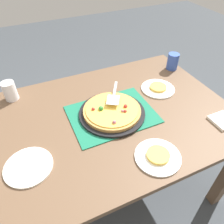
{
  "coord_description": "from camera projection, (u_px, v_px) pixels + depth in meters",
  "views": [
    {
      "loc": [
        0.38,
        0.84,
        1.59
      ],
      "look_at": [
        0.0,
        0.0,
        0.77
      ],
      "focal_mm": 34.66,
      "sensor_mm": 36.0,
      "label": 1
    }
  ],
  "objects": [
    {
      "name": "ground_plane",
      "position": [
        112.0,
        183.0,
        1.75
      ],
      "size": [
        8.0,
        8.0,
        0.0
      ],
      "primitive_type": "plane",
      "color": "#3D4247"
    },
    {
      "name": "dining_table",
      "position": [
        112.0,
        128.0,
        1.32
      ],
      "size": [
        1.4,
        1.0,
        0.75
      ],
      "color": "brown",
      "rests_on": "ground_plane"
    },
    {
      "name": "placemat",
      "position": [
        112.0,
        114.0,
        1.25
      ],
      "size": [
        0.48,
        0.36,
        0.01
      ],
      "primitive_type": "cube",
      "color": "#196B4C",
      "rests_on": "dining_table"
    },
    {
      "name": "pizza_pan",
      "position": [
        112.0,
        113.0,
        1.24
      ],
      "size": [
        0.38,
        0.38,
        0.01
      ],
      "primitive_type": "cylinder",
      "color": "black",
      "rests_on": "placemat"
    },
    {
      "name": "pizza",
      "position": [
        112.0,
        110.0,
        1.23
      ],
      "size": [
        0.33,
        0.33,
        0.05
      ],
      "color": "#B78442",
      "rests_on": "pizza_pan"
    },
    {
      "name": "plate_near_left",
      "position": [
        158.0,
        89.0,
        1.43
      ],
      "size": [
        0.22,
        0.22,
        0.01
      ],
      "primitive_type": "cylinder",
      "color": "white",
      "rests_on": "dining_table"
    },
    {
      "name": "plate_far_right",
      "position": [
        158.0,
        157.0,
        1.02
      ],
      "size": [
        0.22,
        0.22,
        0.01
      ],
      "primitive_type": "cylinder",
      "color": "white",
      "rests_on": "dining_table"
    },
    {
      "name": "plate_side",
      "position": [
        29.0,
        167.0,
        0.98
      ],
      "size": [
        0.22,
        0.22,
        0.01
      ],
      "primitive_type": "cylinder",
      "color": "white",
      "rests_on": "dining_table"
    },
    {
      "name": "served_slice_left",
      "position": [
        158.0,
        87.0,
        1.43
      ],
      "size": [
        0.11,
        0.11,
        0.02
      ],
      "primitive_type": "cylinder",
      "color": "#EAB747",
      "rests_on": "plate_near_left"
    },
    {
      "name": "served_slice_right",
      "position": [
        158.0,
        155.0,
        1.01
      ],
      "size": [
        0.11,
        0.11,
        0.02
      ],
      "primitive_type": "cylinder",
      "color": "#EAB747",
      "rests_on": "plate_far_right"
    },
    {
      "name": "cup_near",
      "position": [
        10.0,
        91.0,
        1.32
      ],
      "size": [
        0.08,
        0.08,
        0.12
      ],
      "primitive_type": "cylinder",
      "color": "white",
      "rests_on": "dining_table"
    },
    {
      "name": "cup_far",
      "position": [
        173.0,
        62.0,
        1.6
      ],
      "size": [
        0.08,
        0.08,
        0.12
      ],
      "primitive_type": "cylinder",
      "color": "#3351AD",
      "rests_on": "dining_table"
    },
    {
      "name": "pizza_server",
      "position": [
        114.0,
        95.0,
        1.28
      ],
      "size": [
        0.16,
        0.22,
        0.01
      ],
      "color": "silver",
      "rests_on": "pizza"
    },
    {
      "name": "napkin_stack",
      "position": [
        223.0,
        121.0,
        1.2
      ],
      "size": [
        0.12,
        0.12,
        0.02
      ],
      "primitive_type": "cube",
      "color": "white",
      "rests_on": "dining_table"
    }
  ]
}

